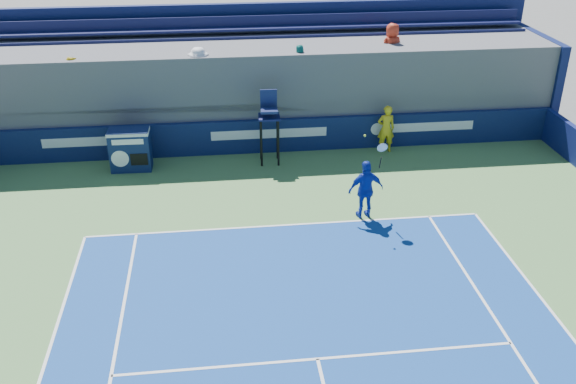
{
  "coord_description": "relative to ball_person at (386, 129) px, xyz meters",
  "views": [
    {
      "loc": [
        -1.79,
        -3.52,
        8.97
      ],
      "look_at": [
        0.0,
        11.5,
        1.25
      ],
      "focal_mm": 40.0,
      "sensor_mm": 36.0,
      "label": 1
    }
  ],
  "objects": [
    {
      "name": "umpire_chair",
      "position": [
        -4.09,
        -0.43,
        0.68
      ],
      "size": [
        0.73,
        0.73,
        2.48
      ],
      "color": "black",
      "rests_on": "ground"
    },
    {
      "name": "match_clock",
      "position": [
        -8.66,
        -0.48,
        -0.11
      ],
      "size": [
        1.34,
        0.76,
        1.4
      ],
      "color": "#0E1D4A",
      "rests_on": "ground"
    },
    {
      "name": "stadium_seating",
      "position": [
        -4.04,
        2.48,
        0.99
      ],
      "size": [
        21.0,
        4.05,
        4.4
      ],
      "color": "#535358",
      "rests_on": "ground"
    },
    {
      "name": "ball_person",
      "position": [
        0.0,
        0.0,
        0.0
      ],
      "size": [
        0.62,
        0.42,
        1.68
      ],
      "primitive_type": "imported",
      "rotation": [
        0.0,
        0.0,
        3.11
      ],
      "color": "yellow",
      "rests_on": "apron"
    },
    {
      "name": "back_hoarding",
      "position": [
        -4.03,
        0.43,
        -0.25
      ],
      "size": [
        20.4,
        0.21,
        1.2
      ],
      "color": "#0C1844",
      "rests_on": "ground"
    },
    {
      "name": "tennis_player",
      "position": [
        -1.76,
        -4.55,
        0.03
      ],
      "size": [
        1.06,
        0.55,
        2.57
      ],
      "color": "#152FAE",
      "rests_on": "apron"
    }
  ]
}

